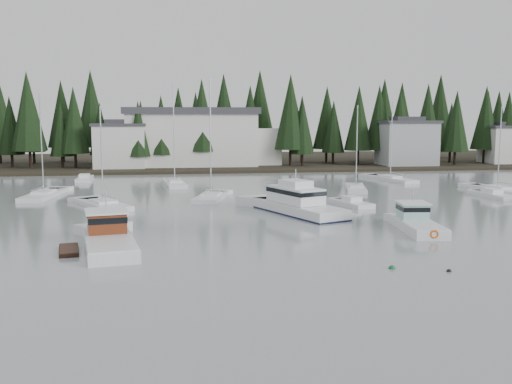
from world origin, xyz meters
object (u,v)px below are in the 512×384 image
Objects in this scene: cabin_cruiser_center at (298,206)px; lobster_boat_teal at (416,224)px; sailboat_4 at (211,198)px; house_west at (120,145)px; sailboat_0 at (390,180)px; sailboat_6 at (175,185)px; house_east_a at (407,142)px; house_east_b at (507,143)px; harbor_inn at (203,138)px; runabout_1 at (352,204)px; runabout_3 at (85,180)px; sailboat_2 at (103,206)px; sailboat_8 at (356,190)px; sailboat_5 at (44,196)px; lobster_boat_brown at (107,240)px; sailboat_9 at (497,191)px; runabout_4 at (492,196)px.

cabin_cruiser_center is 12.75m from lobster_boat_teal.
house_west is at bearing 34.69° from sailboat_4.
sailboat_0 is 0.85× the size of sailboat_6.
cabin_cruiser_center is 1.55× the size of lobster_boat_teal.
house_east_a is 56.01m from sailboat_4.
house_east_b is 0.32× the size of harbor_inn.
runabout_1 is 44.25m from runabout_3.
sailboat_6 is (7.50, 18.98, 0.04)m from sailboat_2.
house_east_a is 22.10m from house_east_b.
harbor_inn is 2.03× the size of sailboat_4.
sailboat_0 reaches higher than sailboat_2.
house_west reaches higher than runabout_3.
house_east_a is 59.70m from cabin_cruiser_center.
sailboat_8 is at bearing -56.60° from cabin_cruiser_center.
lobster_boat_teal is 55.46m from runabout_3.
sailboat_6 is 2.28× the size of runabout_3.
house_east_a is 68.98m from sailboat_5.
house_east_a is at bearing -68.25° from sailboat_6.
sailboat_2 is 0.87× the size of sailboat_5.
runabout_3 is (-17.84, 22.85, 0.04)m from sailboat_4.
lobster_boat_brown is (-10.02, -67.58, -5.21)m from harbor_inn.
house_east_b is at bearing -60.21° from sailboat_5.
harbor_inn is at bearing -1.00° from runabout_1.
sailboat_4 is 36.93m from sailboat_9.
house_west is 1.19× the size of lobster_boat_teal.
sailboat_8 is (11.38, 16.83, -0.70)m from cabin_cruiser_center.
sailboat_9 reaches higher than runabout_1.
sailboat_0 is (42.33, -23.16, -4.59)m from house_west.
sailboat_4 is at bearing 48.21° from runabout_1.
lobster_boat_brown is at bearing 159.44° from sailboat_2.
runabout_1 is at bearing 96.20° from runabout_4.
sailboat_4 is at bearing -91.35° from harbor_inn.
runabout_3 is (-37.13, 17.26, 0.06)m from sailboat_8.
lobster_boat_brown is at bearing -127.76° from house_east_a.
house_east_b is at bearing -40.78° from sailboat_9.
sailboat_6 is at bearing 79.17° from sailboat_0.
sailboat_9 is at bearing -70.94° from lobster_boat_brown.
sailboat_9 is at bearing -88.32° from sailboat_8.
runabout_4 is (17.53, 18.31, -0.38)m from lobster_boat_teal.
lobster_boat_brown is (-70.98, -65.24, -3.84)m from house_east_b.
sailboat_0 is 32.91m from sailboat_4.
harbor_inn is 4.15× the size of runabout_4.
lobster_boat_brown is at bearing 123.37° from sailboat_0.
sailboat_9 is (20.87, 22.80, -0.46)m from lobster_boat_teal.
lobster_boat_brown is 47.97m from runabout_3.
runabout_3 is at bearing 14.52° from cabin_cruiser_center.
runabout_1 and runabout_4 have the same top height.
house_east_b is at bearing -75.35° from sailboat_6.
runabout_4 is at bearing -93.45° from runabout_1.
sailboat_6 reaches higher than lobster_boat_brown.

